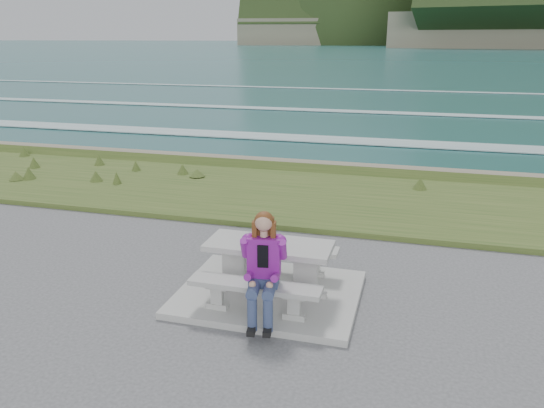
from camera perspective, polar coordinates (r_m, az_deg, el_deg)
name	(u,v)px	position (r m, az deg, el deg)	size (l,w,h in m)	color
concrete_slab	(269,294)	(7.91, -0.31, -9.62)	(2.60, 2.10, 0.10)	#A4A49F
picnic_table	(269,254)	(7.64, -0.32, -5.39)	(1.80, 0.75, 0.75)	#A4A49F
bench_landward	(255,290)	(7.13, -1.87, -9.23)	(1.80, 0.35, 0.45)	#A4A49F
bench_seaward	(281,251)	(8.36, 1.00, -5.07)	(1.80, 0.35, 0.45)	#A4A49F
grass_verge	(327,201)	(12.48, 5.97, 0.36)	(160.00, 4.50, 0.22)	#324D1D
shore_drop	(345,172)	(15.24, 7.84, 3.46)	(160.00, 0.80, 2.20)	#6E6552
ocean	(385,133)	(32.38, 12.01, 7.53)	(1600.00, 1600.00, 0.09)	#1F5859
seated_woman	(263,283)	(6.89, -1.01, -8.50)	(0.51, 0.78, 1.45)	navy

